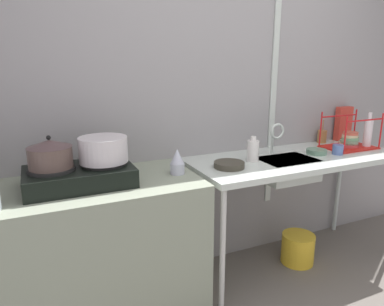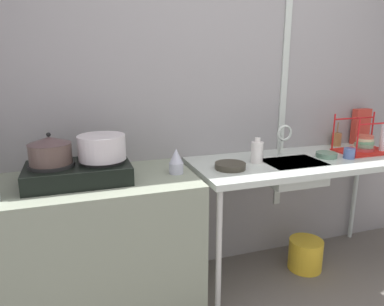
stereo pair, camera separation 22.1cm
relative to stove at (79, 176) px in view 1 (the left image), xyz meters
The scene contains 19 objects.
wall_back 1.28m from the stove, 18.05° to the left, with size 4.45×0.10×2.76m, color #959294.
wall_metal_strip 1.66m from the stove, 11.59° to the left, with size 0.05×0.01×2.21m, color silver.
counter_concrete 0.50m from the stove, ahead, with size 1.28×0.64×0.88m, color gray.
counter_sink 1.53m from the stove, ahead, with size 1.62×0.64×0.88m.
stove is the anchor object (origin of this frame).
pot_on_left_burner 0.20m from the stove, behind, with size 0.23×0.23×0.17m.
pot_on_right_burner 0.19m from the stove, ahead, with size 0.27×0.27×0.14m.
percolator 0.57m from the stove, ahead, with size 0.09×0.09×0.16m.
sink_basin 1.42m from the stove, ahead, with size 0.40×0.29×0.15m, color silver.
faucet 1.42m from the stove, ahead, with size 0.12×0.07×0.24m.
frying_pan 0.93m from the stove, ahead, with size 0.20×0.20×0.04m, color #38342A.
dish_rack 2.08m from the stove, ahead, with size 0.40×0.27×0.28m.
cup_by_rack 1.84m from the stove, ahead, with size 0.08×0.08×0.07m, color #5168A5.
small_bowl_on_drainboard 1.70m from the stove, ahead, with size 0.15×0.15×0.04m, color slate.
bottle_by_sink 1.16m from the stove, ahead, with size 0.08×0.08×0.18m.
bottle_by_rack 2.22m from the stove, ahead, with size 0.06×0.06×0.28m.
cereal_box 2.28m from the stove, ahead, with size 0.15×0.06×0.29m, color #C93B2F.
utensil_jar 2.04m from the stove, ahead, with size 0.08×0.08×0.19m.
bucket_on_floor 1.79m from the stove, ahead, with size 0.25×0.25×0.24m, color yellow.
Camera 1 is at (-1.34, -0.74, 1.54)m, focal length 33.00 mm.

